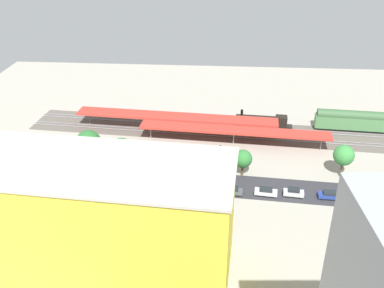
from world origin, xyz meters
The scene contains 25 objects.
ground_plane centered at (0.00, 0.00, 0.00)m, with size 160.38×160.38×0.00m, color #9E998C.
rail_bed centered at (0.00, -23.15, 0.00)m, with size 100.24×13.58×0.01m, color #5B544C.
street_asphalt centered at (0.00, 3.44, 0.00)m, with size 100.24×9.00×0.01m, color #2D2D33.
track_rails centered at (0.00, -23.15, 0.18)m, with size 99.97×14.64×0.12m.
platform_canopy_near centered at (-4.88, -15.69, 3.82)m, with size 47.86×8.25×4.08m.
platform_canopy_far centered at (10.51, -22.88, 3.83)m, with size 54.22×9.27×4.08m.
locomotive centered at (-13.34, -25.93, 1.73)m, with size 15.33×3.59×4.87m.
passenger_coach centered at (-36.53, -25.94, 3.00)m, with size 19.51×4.32×5.72m.
parked_car_0 centered at (-24.14, 6.96, 0.73)m, with size 4.54×1.93×1.64m.
parked_car_1 centered at (-16.99, 6.67, 0.82)m, with size 4.31×2.16×1.85m.
parked_car_2 centered at (-11.33, 6.73, 0.73)m, with size 4.83×2.38×1.62m.
parked_car_3 centered at (-4.50, 6.88, 0.77)m, with size 4.18×2.04×1.76m.
parked_car_4 centered at (1.07, 7.27, 0.74)m, with size 4.08×1.90×1.66m.
parked_car_5 centered at (7.46, 7.06, 0.80)m, with size 4.49×1.95×1.79m.
parked_car_6 centered at (14.05, 6.59, 0.79)m, with size 4.46×2.18×1.77m.
construction_building centered at (15.86, 29.33, 9.47)m, with size 39.10×16.15×18.94m, color yellow.
construction_roof_slab centered at (15.86, 29.33, 19.14)m, with size 39.70×16.75×0.40m, color #B7B2A8.
box_truck_0 centered at (19.52, 16.91, 1.73)m, with size 9.68×3.75×3.50m.
street_tree_0 centered at (-6.67, -0.86, 4.09)m, with size 4.07×4.07×6.16m.
street_tree_1 centered at (20.38, -1.41, 5.09)m, with size 5.19×5.19×7.72m.
street_tree_2 centered at (33.49, -1.68, 4.92)m, with size 4.10×4.10×7.00m.
street_tree_3 centered at (-28.40, -1.98, 5.26)m, with size 4.57×4.57×7.57m.
street_tree_4 centered at (4.87, -1.76, 4.25)m, with size 4.52×4.52×6.54m.
street_tree_5 centered at (28.10, -2.54, 5.83)m, with size 5.81×5.81×8.76m.
traffic_light centered at (-1.59, -1.02, 4.69)m, with size 0.50×0.36×7.16m.
Camera 1 is at (-1.63, 82.38, 51.14)m, focal length 40.65 mm.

